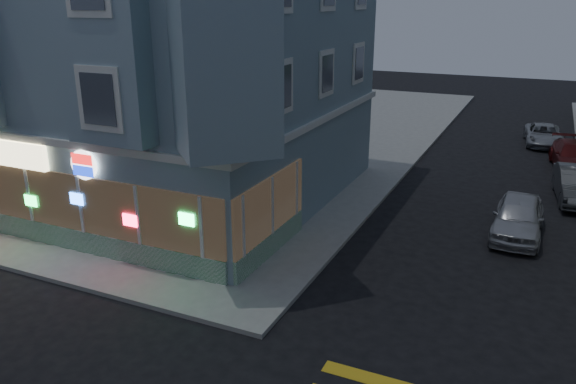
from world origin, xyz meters
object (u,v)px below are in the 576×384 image
Objects in this scene: parked_car_a at (518,217)px; traffic_signal at (229,173)px; parked_car_d at (544,135)px; parked_car_c at (575,157)px.

traffic_signal reaches higher than parked_car_a.
parked_car_d is 24.64m from traffic_signal.
traffic_signal is at bearing -137.56° from parked_car_a.
parked_car_a is 10.61m from parked_car_c.
traffic_signal is (-8.15, -7.29, 2.72)m from parked_car_a.
parked_car_a is 0.89× the size of traffic_signal.
parked_car_c is (2.10, 10.40, -0.01)m from parked_car_a.
parked_car_a reaches higher than parked_car_c.
parked_car_a reaches higher than parked_car_d.
parked_car_c is 1.13× the size of parked_car_d.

